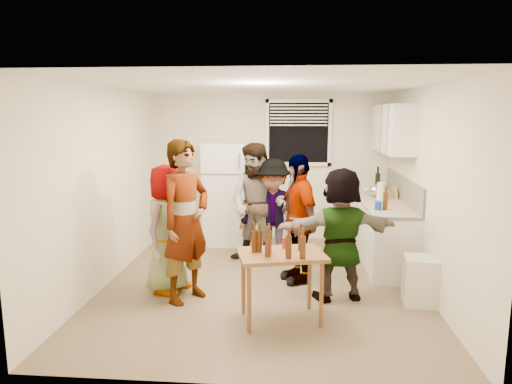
# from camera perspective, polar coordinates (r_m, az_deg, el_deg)

# --- Properties ---
(room) EXTENTS (4.00, 4.50, 2.50)m
(room) POSITION_cam_1_polar(r_m,az_deg,el_deg) (6.01, 0.87, -11.38)
(room) COLOR white
(room) RESTS_ON ground
(window) EXTENTS (1.12, 0.10, 1.06)m
(window) POSITION_cam_1_polar(r_m,az_deg,el_deg) (7.81, 5.33, 7.38)
(window) COLOR white
(window) RESTS_ON room
(refrigerator) EXTENTS (0.70, 0.70, 1.70)m
(refrigerator) POSITION_cam_1_polar(r_m,az_deg,el_deg) (7.67, -3.77, -0.16)
(refrigerator) COLOR white
(refrigerator) RESTS_ON ground
(counter_lower) EXTENTS (0.60, 2.20, 0.86)m
(counter_lower) POSITION_cam_1_polar(r_m,az_deg,el_deg) (7.09, 15.42, -4.79)
(counter_lower) COLOR white
(counter_lower) RESTS_ON ground
(countertop) EXTENTS (0.64, 2.22, 0.04)m
(countertop) POSITION_cam_1_polar(r_m,az_deg,el_deg) (6.99, 15.59, -1.22)
(countertop) COLOR beige
(countertop) RESTS_ON counter_lower
(backsplash) EXTENTS (0.03, 2.20, 0.36)m
(backsplash) POSITION_cam_1_polar(r_m,az_deg,el_deg) (7.02, 17.94, 0.37)
(backsplash) COLOR #AAA69C
(backsplash) RESTS_ON countertop
(upper_cabinets) EXTENTS (0.34, 1.60, 0.70)m
(upper_cabinets) POSITION_cam_1_polar(r_m,az_deg,el_deg) (7.10, 16.72, 7.59)
(upper_cabinets) COLOR white
(upper_cabinets) RESTS_ON room
(kettle) EXTENTS (0.32, 0.30, 0.22)m
(kettle) POSITION_cam_1_polar(r_m,az_deg,el_deg) (7.30, 14.72, -0.56)
(kettle) COLOR silver
(kettle) RESTS_ON countertop
(paper_towel) EXTENTS (0.12, 0.12, 0.26)m
(paper_towel) POSITION_cam_1_polar(r_m,az_deg,el_deg) (7.08, 15.29, -0.91)
(paper_towel) COLOR white
(paper_towel) RESTS_ON countertop
(wine_bottle) EXTENTS (0.08, 0.08, 0.31)m
(wine_bottle) POSITION_cam_1_polar(r_m,az_deg,el_deg) (7.75, 14.89, 0.01)
(wine_bottle) COLOR black
(wine_bottle) RESTS_ON countertop
(beer_bottle_counter) EXTENTS (0.06, 0.06, 0.24)m
(beer_bottle_counter) POSITION_cam_1_polar(r_m,az_deg,el_deg) (6.34, 15.81, -2.15)
(beer_bottle_counter) COLOR #47230C
(beer_bottle_counter) RESTS_ON countertop
(blue_cup) EXTENTS (0.09, 0.09, 0.12)m
(blue_cup) POSITION_cam_1_polar(r_m,az_deg,el_deg) (6.28, 14.99, -2.21)
(blue_cup) COLOR #1137A7
(blue_cup) RESTS_ON countertop
(picture_frame) EXTENTS (0.02, 0.20, 0.17)m
(picture_frame) POSITION_cam_1_polar(r_m,az_deg,el_deg) (7.24, 17.00, -0.09)
(picture_frame) COLOR gold
(picture_frame) RESTS_ON countertop
(trash_bin) EXTENTS (0.42, 0.42, 0.55)m
(trash_bin) POSITION_cam_1_polar(r_m,az_deg,el_deg) (5.66, 19.85, -10.61)
(trash_bin) COLOR silver
(trash_bin) RESTS_ON ground
(serving_table) EXTENTS (0.99, 0.78, 0.74)m
(serving_table) POSITION_cam_1_polar(r_m,az_deg,el_deg) (5.04, 3.11, -15.69)
(serving_table) COLOR brown
(serving_table) RESTS_ON ground
(beer_bottle_table) EXTENTS (0.06, 0.06, 0.21)m
(beer_bottle_table) POSITION_cam_1_polar(r_m,az_deg,el_deg) (4.86, 5.60, -7.31)
(beer_bottle_table) COLOR #47230C
(beer_bottle_table) RESTS_ON serving_table
(red_cup) EXTENTS (0.09, 0.09, 0.12)m
(red_cup) POSITION_cam_1_polar(r_m,az_deg,el_deg) (4.94, 3.80, -7.00)
(red_cup) COLOR red
(red_cup) RESTS_ON serving_table
(guest_grey) EXTENTS (1.74, 1.22, 0.50)m
(guest_grey) POSITION_cam_1_polar(r_m,az_deg,el_deg) (5.91, -10.71, -11.93)
(guest_grey) COLOR gray
(guest_grey) RESTS_ON ground
(guest_stripe) EXTENTS (1.96, 1.60, 0.45)m
(guest_stripe) POSITION_cam_1_polar(r_m,az_deg,el_deg) (5.61, -8.52, -13.07)
(guest_stripe) COLOR #141933
(guest_stripe) RESTS_ON ground
(guest_back_left) EXTENTS (1.41, 1.95, 0.67)m
(guest_back_left) POSITION_cam_1_polar(r_m,az_deg,el_deg) (6.80, 0.16, -8.82)
(guest_back_left) COLOR brown
(guest_back_left) RESTS_ON ground
(guest_back_right) EXTENTS (1.19, 1.66, 0.57)m
(guest_back_right) POSITION_cam_1_polar(r_m,az_deg,el_deg) (6.82, 2.10, -8.78)
(guest_back_right) COLOR #454449
(guest_back_right) RESTS_ON ground
(guest_black) EXTENTS (1.91, 1.51, 0.41)m
(guest_black) POSITION_cam_1_polar(r_m,az_deg,el_deg) (6.14, 5.16, -10.95)
(guest_black) COLOR black
(guest_black) RESTS_ON ground
(guest_orange) EXTENTS (1.79, 1.87, 0.46)m
(guest_orange) POSITION_cam_1_polar(r_m,az_deg,el_deg) (5.66, 10.22, -12.91)
(guest_orange) COLOR #D06646
(guest_orange) RESTS_ON ground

